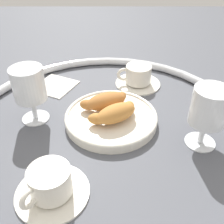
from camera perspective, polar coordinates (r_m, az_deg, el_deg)
name	(u,v)px	position (r m, az deg, el deg)	size (l,w,h in m)	color
ground_plane	(107,126)	(0.63, -1.08, -3.12)	(2.20, 2.20, 0.00)	#4C4F56
table_chrome_rim	(107,122)	(0.62, -1.09, -2.27)	(0.70, 0.70, 0.02)	silver
pastry_plate	(112,118)	(0.64, 0.00, -1.25)	(0.23, 0.23, 0.02)	silver
croissant_large	(116,113)	(0.60, 0.96, -0.25)	(0.12, 0.11, 0.04)	#BC7A38
croissant_small	(107,101)	(0.64, -1.16, 2.43)	(0.13, 0.10, 0.04)	#AD6B33
coffee_cup_near	(139,77)	(0.79, 5.94, 7.75)	(0.14, 0.14, 0.06)	silver
coffee_cup_far	(51,185)	(0.49, -13.28, -15.29)	(0.14, 0.14, 0.06)	silver
juice_glass_left	(210,110)	(0.56, 20.75, 0.49)	(0.08, 0.08, 0.14)	white
juice_glass_right	(30,87)	(0.63, -17.58, 5.33)	(0.08, 0.08, 0.14)	white
folded_napkin	(56,85)	(0.80, -12.21, 5.79)	(0.11, 0.11, 0.01)	silver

